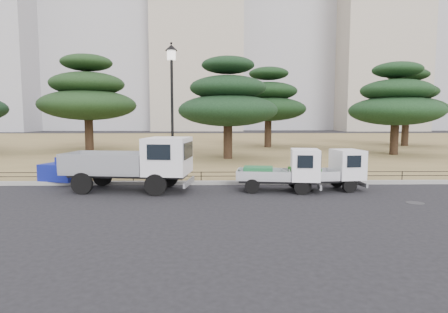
{
  "coord_description": "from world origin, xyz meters",
  "views": [
    {
      "loc": [
        -0.3,
        -13.66,
        2.87
      ],
      "look_at": [
        0.0,
        2.0,
        1.3
      ],
      "focal_mm": 30.0,
      "sensor_mm": 36.0,
      "label": 1
    }
  ],
  "objects_px": {
    "truck_kei_rear": "(329,170)",
    "street_lamp": "(172,90)",
    "truck_kei_front": "(285,170)",
    "truck_large": "(136,161)",
    "tarp_pile": "(62,171)"
  },
  "relations": [
    {
      "from": "truck_kei_rear",
      "to": "street_lamp",
      "type": "distance_m",
      "value": 7.48
    },
    {
      "from": "truck_kei_front",
      "to": "street_lamp",
      "type": "height_order",
      "value": "street_lamp"
    },
    {
      "from": "truck_large",
      "to": "truck_kei_rear",
      "type": "height_order",
      "value": "truck_large"
    },
    {
      "from": "truck_kei_front",
      "to": "street_lamp",
      "type": "bearing_deg",
      "value": 166.16
    },
    {
      "from": "truck_kei_rear",
      "to": "street_lamp",
      "type": "height_order",
      "value": "street_lamp"
    },
    {
      "from": "truck_large",
      "to": "truck_kei_rear",
      "type": "relative_size",
      "value": 1.58
    },
    {
      "from": "tarp_pile",
      "to": "truck_large",
      "type": "bearing_deg",
      "value": -25.29
    },
    {
      "from": "street_lamp",
      "to": "truck_large",
      "type": "bearing_deg",
      "value": -127.43
    },
    {
      "from": "truck_large",
      "to": "truck_kei_rear",
      "type": "xyz_separation_m",
      "value": [
        7.76,
        -0.02,
        -0.38
      ]
    },
    {
      "from": "truck_large",
      "to": "street_lamp",
      "type": "distance_m",
      "value": 3.64
    },
    {
      "from": "truck_kei_rear",
      "to": "tarp_pile",
      "type": "height_order",
      "value": "truck_kei_rear"
    },
    {
      "from": "truck_kei_rear",
      "to": "street_lamp",
      "type": "relative_size",
      "value": 0.55
    },
    {
      "from": "truck_kei_rear",
      "to": "truck_kei_front",
      "type": "bearing_deg",
      "value": -179.32
    },
    {
      "from": "truck_kei_rear",
      "to": "tarp_pile",
      "type": "distance_m",
      "value": 11.55
    },
    {
      "from": "truck_kei_rear",
      "to": "truck_large",
      "type": "bearing_deg",
      "value": 174.1
    }
  ]
}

